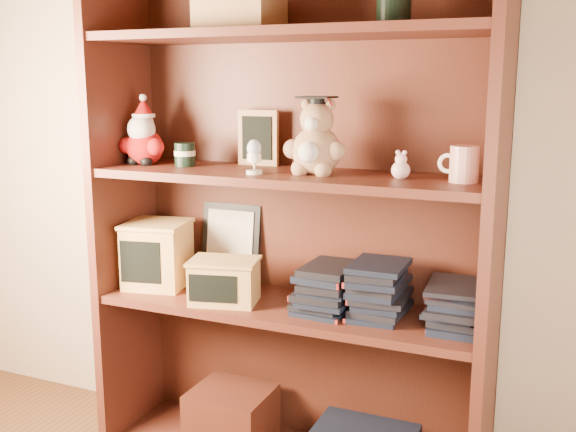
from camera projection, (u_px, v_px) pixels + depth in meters
name	position (u px, v px, depth m)	size (l,w,h in m)	color
bookcase	(294.00, 226.00, 2.03)	(1.20, 0.35, 1.60)	#522317
shelf_lower	(288.00, 308.00, 2.03)	(1.14, 0.33, 0.02)	#522317
shelf_upper	(288.00, 176.00, 1.95)	(1.14, 0.33, 0.02)	#522317
santa_plush	(143.00, 138.00, 2.12)	(0.16, 0.12, 0.23)	#A50F0F
teachers_tin	(185.00, 154.00, 2.08)	(0.07, 0.07, 0.07)	black
chalkboard_plaque	(258.00, 139.00, 2.10)	(0.13, 0.07, 0.17)	#9E7547
egg_cup	(254.00, 155.00, 1.90)	(0.05, 0.05, 0.10)	white
grad_teddy_bear	(316.00, 144.00, 1.89)	(0.19, 0.16, 0.23)	#A77C58
pink_figurine	(401.00, 168.00, 1.82)	(0.05, 0.05, 0.08)	beige
teacher_mug	(464.00, 164.00, 1.75)	(0.11, 0.08, 0.10)	silver
certificate_frame	(231.00, 243.00, 2.23)	(0.21, 0.05, 0.26)	black
treats_box	(157.00, 254.00, 2.19)	(0.23, 0.23, 0.21)	tan
pencils_box	(224.00, 281.00, 2.03)	(0.23, 0.19, 0.13)	tan
book_stack_left	(327.00, 288.00, 1.97)	(0.14, 0.20, 0.13)	black
book_stack_mid	(379.00, 292.00, 1.91)	(0.14, 0.20, 0.14)	black
book_stack_right	(457.00, 305.00, 1.82)	(0.14, 0.20, 0.13)	black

